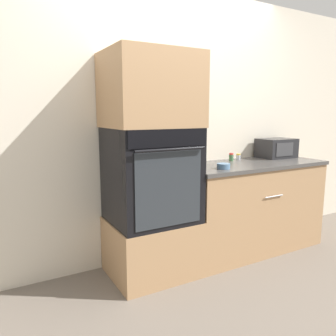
# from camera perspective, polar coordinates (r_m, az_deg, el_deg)

# --- Properties ---
(ground_plane) EXTENTS (12.00, 12.00, 0.00)m
(ground_plane) POSITION_cam_1_polar(r_m,az_deg,el_deg) (2.92, 6.56, -18.44)
(ground_plane) COLOR #6B6056
(wall_back) EXTENTS (8.00, 0.05, 2.50)m
(wall_back) POSITION_cam_1_polar(r_m,az_deg,el_deg) (3.11, 0.16, 7.38)
(wall_back) COLOR beige
(wall_back) RESTS_ON ground_plane
(oven_cabinet_base) EXTENTS (0.71, 0.60, 0.48)m
(oven_cabinet_base) POSITION_cam_1_polar(r_m,az_deg,el_deg) (2.88, -2.82, -13.52)
(oven_cabinet_base) COLOR #A87F56
(oven_cabinet_base) RESTS_ON ground_plane
(wall_oven) EXTENTS (0.68, 0.64, 0.78)m
(wall_oven) POSITION_cam_1_polar(r_m,az_deg,el_deg) (2.70, -2.90, -1.19)
(wall_oven) COLOR black
(wall_oven) RESTS_ON oven_cabinet_base
(oven_cabinet_upper) EXTENTS (0.71, 0.60, 0.58)m
(oven_cabinet_upper) POSITION_cam_1_polar(r_m,az_deg,el_deg) (2.66, -3.06, 13.36)
(oven_cabinet_upper) COLOR #A87F56
(oven_cabinet_upper) RESTS_ON wall_oven
(counter_unit) EXTENTS (1.52, 0.63, 0.89)m
(counter_unit) POSITION_cam_1_polar(r_m,az_deg,el_deg) (3.42, 14.00, -6.40)
(counter_unit) COLOR #A87F56
(counter_unit) RESTS_ON ground_plane
(microwave) EXTENTS (0.40, 0.28, 0.21)m
(microwave) POSITION_cam_1_polar(r_m,az_deg,el_deg) (3.75, 18.34, 3.31)
(microwave) COLOR #232326
(microwave) RESTS_ON counter_unit
(knife_block) EXTENTS (0.10, 0.15, 0.21)m
(knife_block) POSITION_cam_1_polar(r_m,az_deg,el_deg) (3.06, 5.05, 2.04)
(knife_block) COLOR olive
(knife_block) RESTS_ON counter_unit
(bowl) EXTENTS (0.12, 0.12, 0.05)m
(bowl) POSITION_cam_1_polar(r_m,az_deg,el_deg) (2.89, 9.63, 0.32)
(bowl) COLOR #517599
(bowl) RESTS_ON counter_unit
(condiment_jar_near) EXTENTS (0.05, 0.05, 0.06)m
(condiment_jar_near) POSITION_cam_1_polar(r_m,az_deg,el_deg) (3.48, 12.15, 1.92)
(condiment_jar_near) COLOR silver
(condiment_jar_near) RESTS_ON counter_unit
(condiment_jar_mid) EXTENTS (0.05, 0.05, 0.08)m
(condiment_jar_mid) POSITION_cam_1_polar(r_m,az_deg,el_deg) (3.39, 10.95, 1.89)
(condiment_jar_mid) COLOR #427047
(condiment_jar_mid) RESTS_ON counter_unit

